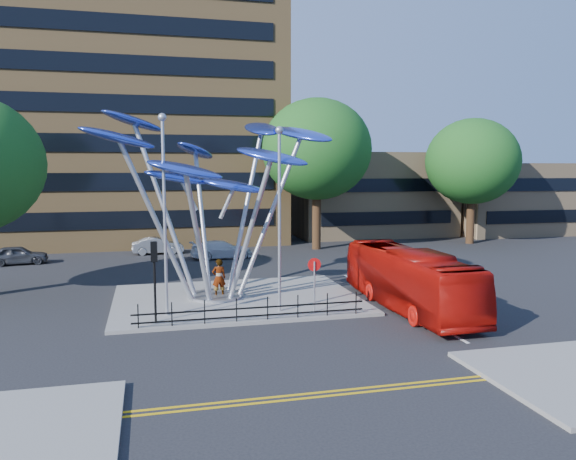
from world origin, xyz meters
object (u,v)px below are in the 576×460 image
object	(u,v)px
tree_far	(473,162)
parked_car_right	(222,250)
leaf_sculpture	(212,163)
parked_car_left	(18,255)
street_lamp_right	(279,202)
tree_right	(317,149)
street_lamp_left	(164,197)
traffic_light_island	(154,264)
red_bus	(409,279)
parked_car_mid	(158,246)
pedestrian	(219,278)
no_entry_sign_island	(314,275)

from	to	relation	value
tree_far	parked_car_right	bearing A→B (deg)	-172.75
leaf_sculpture	parked_car_left	size ratio (longest dim) A/B	3.31
street_lamp_right	tree_far	bearing A→B (deg)	41.47
tree_right	parked_car_left	distance (m)	23.26
street_lamp_left	parked_car_left	bearing A→B (deg)	119.84
street_lamp_right	traffic_light_island	world-z (taller)	street_lamp_right
leaf_sculpture	street_lamp_left	size ratio (longest dim) A/B	1.45
red_bus	parked_car_right	xyz separation A→B (m)	(-6.68, 16.79, -0.78)
leaf_sculpture	parked_car_right	bearing A→B (deg)	80.96
parked_car_mid	street_lamp_left	bearing A→B (deg)	177.68
tree_right	street_lamp_right	distance (m)	20.64
parked_car_mid	red_bus	bearing A→B (deg)	-153.47
parked_car_mid	parked_car_left	bearing A→B (deg)	102.29
leaf_sculpture	pedestrian	size ratio (longest dim) A/B	6.57
leaf_sculpture	parked_car_mid	xyz separation A→B (m)	(-2.51, 15.82, -6.24)
tree_right	traffic_light_island	distance (m)	24.06
red_bus	parked_car_left	distance (m)	27.09
traffic_light_island	red_bus	bearing A→B (deg)	-0.47
leaf_sculpture	no_entry_sign_island	xyz separation A→B (m)	(4.07, -4.16, -5.06)
leaf_sculpture	parked_car_mid	world-z (taller)	leaf_sculpture
tree_right	traffic_light_island	size ratio (longest dim) A/B	3.54
leaf_sculpture	street_lamp_left	bearing A→B (deg)	-127.40
street_lamp_left	parked_car_right	xyz separation A→B (m)	(4.42, 15.69, -4.71)
tree_right	street_lamp_right	xyz separation A→B (m)	(-7.50, -19.00, -2.94)
tree_right	red_bus	bearing A→B (deg)	-94.09
tree_far	parked_car_left	xyz separation A→B (m)	(-35.97, -1.99, -6.45)
traffic_light_island	red_bus	world-z (taller)	traffic_light_island
tree_right	no_entry_sign_island	xyz separation A→B (m)	(-6.00, -19.48, -6.22)
tree_far	red_bus	xyz separation A→B (m)	(-15.40, -19.59, -5.68)
parked_car_left	parked_car_right	xyz separation A→B (m)	(13.89, -0.82, -0.01)
leaf_sculpture	parked_car_mid	size ratio (longest dim) A/B	3.30
street_lamp_right	street_lamp_left	bearing A→B (deg)	174.29
street_lamp_right	red_bus	size ratio (longest dim) A/B	0.81
pedestrian	parked_car_left	size ratio (longest dim) A/B	0.50
tree_far	street_lamp_left	size ratio (longest dim) A/B	1.23
no_entry_sign_island	pedestrian	size ratio (longest dim) A/B	1.27
tree_far	parked_car_left	size ratio (longest dim) A/B	2.82
red_bus	parked_car_mid	xyz separation A→B (m)	(-11.18, 20.09, -0.79)
pedestrian	parked_car_right	world-z (taller)	pedestrian
tree_far	traffic_light_island	world-z (taller)	tree_far
street_lamp_left	street_lamp_right	xyz separation A→B (m)	(5.00, -0.50, -0.26)
tree_right	parked_car_right	world-z (taller)	tree_right
red_bus	parked_car_left	bearing A→B (deg)	139.01
pedestrian	parked_car_left	distance (m)	18.21
street_lamp_left	tree_right	bearing A→B (deg)	55.95
tree_far	red_bus	bearing A→B (deg)	-128.17
traffic_light_island	tree_right	bearing A→B (deg)	56.31
tree_far	leaf_sculpture	distance (m)	28.53
parked_car_left	parked_car_right	size ratio (longest dim) A/B	0.86
street_lamp_right	red_bus	xyz separation A→B (m)	(6.10, -0.59, -3.67)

